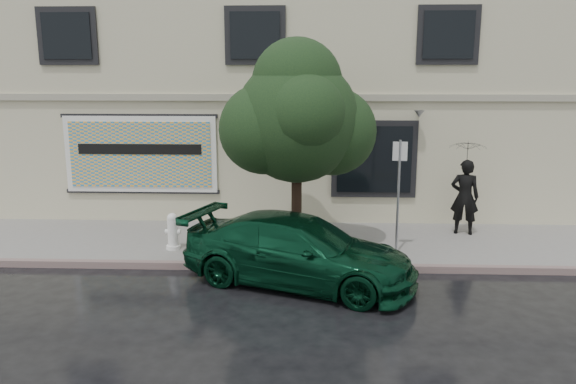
{
  "coord_description": "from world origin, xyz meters",
  "views": [
    {
      "loc": [
        1.49,
        -10.18,
        4.26
      ],
      "look_at": [
        0.97,
        2.2,
        1.61
      ],
      "focal_mm": 35.0,
      "sensor_mm": 36.0,
      "label": 1
    }
  ],
  "objects_px": {
    "pedestrian": "(465,197)",
    "street_tree": "(297,121)",
    "car": "(299,251)",
    "fire_hydrant": "(173,232)"
  },
  "relations": [
    {
      "from": "pedestrian",
      "to": "street_tree",
      "type": "bearing_deg",
      "value": 35.52
    },
    {
      "from": "car",
      "to": "pedestrian",
      "type": "distance_m",
      "value": 5.36
    },
    {
      "from": "car",
      "to": "pedestrian",
      "type": "height_order",
      "value": "pedestrian"
    },
    {
      "from": "street_tree",
      "to": "fire_hydrant",
      "type": "bearing_deg",
      "value": 177.96
    },
    {
      "from": "car",
      "to": "street_tree",
      "type": "xyz_separation_m",
      "value": [
        -0.09,
        1.6,
        2.5
      ]
    },
    {
      "from": "fire_hydrant",
      "to": "car",
      "type": "bearing_deg",
      "value": -17.92
    },
    {
      "from": "car",
      "to": "fire_hydrant",
      "type": "height_order",
      "value": "car"
    },
    {
      "from": "pedestrian",
      "to": "street_tree",
      "type": "distance_m",
      "value": 5.05
    },
    {
      "from": "car",
      "to": "street_tree",
      "type": "relative_size",
      "value": 1.08
    },
    {
      "from": "car",
      "to": "pedestrian",
      "type": "relative_size",
      "value": 2.46
    }
  ]
}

